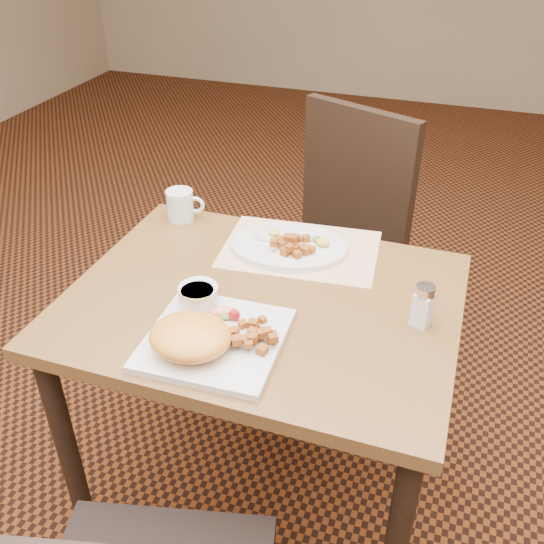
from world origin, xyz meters
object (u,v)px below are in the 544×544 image
(table, at_px, (262,334))
(salt_shaker, at_px, (423,305))
(plate_oval, at_px, (289,247))
(plate_square, at_px, (215,340))
(coffee_mug, at_px, (181,205))
(chair_far, at_px, (334,241))

(table, bearing_deg, salt_shaker, 2.91)
(table, distance_m, plate_oval, 0.25)
(table, bearing_deg, plate_oval, 91.17)
(plate_square, height_order, coffee_mug, coffee_mug)
(table, relative_size, plate_oval, 2.96)
(table, relative_size, chair_far, 0.93)
(table, bearing_deg, chair_far, 88.31)
(table, relative_size, salt_shaker, 9.00)
(chair_far, xyz_separation_m, plate_square, (-0.06, -0.84, 0.22))
(plate_oval, relative_size, salt_shaker, 3.05)
(plate_oval, height_order, coffee_mug, coffee_mug)
(chair_far, distance_m, coffee_mug, 0.58)
(plate_oval, bearing_deg, chair_far, 86.86)
(plate_square, relative_size, plate_oval, 0.92)
(plate_square, bearing_deg, plate_oval, 85.36)
(salt_shaker, bearing_deg, coffee_mug, 159.15)
(plate_square, xyz_separation_m, salt_shaker, (0.40, 0.20, 0.04))
(table, bearing_deg, coffee_mug, 140.24)
(table, distance_m, plate_square, 0.22)
(plate_square, bearing_deg, coffee_mug, 123.08)
(coffee_mug, bearing_deg, table, -39.76)
(salt_shaker, distance_m, coffee_mug, 0.76)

